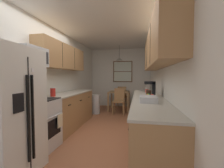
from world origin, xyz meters
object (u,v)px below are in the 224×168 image
object	(u,v)px
refrigerator	(4,113)
microwave_over_range	(30,57)
mug_spare	(147,89)
trash_bin	(96,104)
mug_by_coffeemaker	(147,91)
stove_range	(37,124)
table_serving_bowl	(117,91)
dining_table	(119,95)
dining_chair_far	(122,96)
dish_rack	(148,99)
fruit_bowl	(149,97)
coffee_maker	(151,89)
dining_chair_near	(119,100)
storage_canister	(53,92)

from	to	relation	value
refrigerator	microwave_over_range	distance (m)	1.10
mug_spare	refrigerator	bearing A→B (deg)	-124.19
trash_bin	mug_spare	xyz separation A→B (m)	(1.75, -0.47, 0.60)
trash_bin	mug_by_coffeemaker	bearing A→B (deg)	-29.01
stove_range	table_serving_bowl	size ratio (longest dim) A/B	6.64
mug_spare	trash_bin	bearing A→B (deg)	164.90
dining_table	trash_bin	world-z (taller)	dining_table
dining_chair_far	dish_rack	distance (m)	3.91
fruit_bowl	trash_bin	bearing A→B (deg)	128.62
dish_rack	mug_by_coffeemaker	bearing A→B (deg)	87.45
microwave_over_range	coffee_maker	bearing A→B (deg)	22.28
dish_rack	dining_chair_near	bearing A→B (deg)	107.55
mug_spare	fruit_bowl	bearing A→B (deg)	-91.59
stove_range	dining_chair_far	size ratio (longest dim) A/B	1.22
stove_range	dining_chair_near	bearing A→B (deg)	68.42
refrigerator	microwave_over_range	xyz separation A→B (m)	(-0.18, 0.71, 0.82)
microwave_over_range	dining_table	size ratio (longest dim) A/B	0.71
coffee_maker	mug_by_coffeemaker	size ratio (longest dim) A/B	2.55
microwave_over_range	table_serving_bowl	world-z (taller)	microwave_over_range
refrigerator	mug_by_coffeemaker	distance (m)	3.12
refrigerator	storage_canister	world-z (taller)	refrigerator
stove_range	trash_bin	world-z (taller)	stove_range
storage_canister	table_serving_bowl	bearing A→B (deg)	71.28
trash_bin	fruit_bowl	world-z (taller)	fruit_bowl
coffee_maker	mug_spare	distance (m)	1.32
microwave_over_range	dish_rack	xyz separation A→B (m)	(2.06, 0.17, -0.72)
dining_chair_near	mug_spare	world-z (taller)	mug_spare
dining_chair_far	mug_by_coffeemaker	bearing A→B (deg)	-67.91
refrigerator	dish_rack	world-z (taller)	refrigerator
dining_table	trash_bin	size ratio (longest dim) A/B	1.17
stove_range	dining_chair_far	bearing A→B (deg)	74.33
dining_chair_near	mug_by_coffeemaker	size ratio (longest dim) A/B	7.13
mug_spare	stove_range	bearing A→B (deg)	-132.80
dining_chair_near	dining_chair_far	bearing A→B (deg)	90.11
storage_canister	dish_rack	xyz separation A→B (m)	(1.96, -0.34, -0.05)
refrigerator	dining_table	xyz separation A→B (m)	(0.98, 4.09, -0.25)
fruit_bowl	table_serving_bowl	bearing A→B (deg)	110.24
storage_canister	dish_rack	world-z (taller)	storage_canister
storage_canister	mug_by_coffeemaker	world-z (taller)	storage_canister
coffee_maker	dish_rack	world-z (taller)	coffee_maker
refrigerator	mug_spare	bearing A→B (deg)	55.81
dining_chair_far	stove_range	bearing A→B (deg)	-105.67
refrigerator	microwave_over_range	bearing A→B (deg)	104.15
dining_table	mug_by_coffeemaker	xyz separation A→B (m)	(0.97, -1.66, 0.34)
dining_chair_far	dish_rack	world-z (taller)	dish_rack
table_serving_bowl	dining_chair_near	bearing A→B (deg)	-74.40
mug_spare	table_serving_bowl	size ratio (longest dim) A/B	0.74
refrigerator	dining_chair_near	bearing A→B (deg)	73.42
stove_range	microwave_over_range	size ratio (longest dim) A/B	1.94
dining_table	coffee_maker	world-z (taller)	coffee_maker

